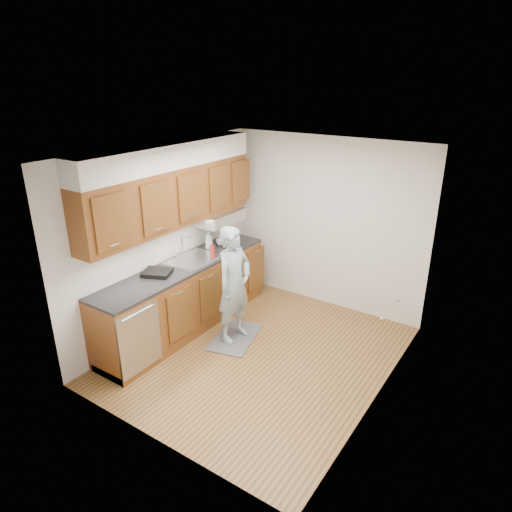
{
  "coord_description": "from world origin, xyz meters",
  "views": [
    {
      "loc": [
        2.66,
        -4.05,
        3.28
      ],
      "look_at": [
        -0.22,
        0.25,
        1.2
      ],
      "focal_mm": 32.0,
      "sensor_mm": 36.0,
      "label": 1
    }
  ],
  "objects_px": {
    "soap_bottle_b": "(230,242)",
    "soda_can": "(213,250)",
    "person": "(234,277)",
    "soap_bottle_a": "(209,239)",
    "soap_bottle_c": "(221,239)",
    "dish_rack": "(157,273)"
  },
  "relations": [
    {
      "from": "soap_bottle_b",
      "to": "soda_can",
      "type": "height_order",
      "value": "soap_bottle_b"
    },
    {
      "from": "soap_bottle_b",
      "to": "soap_bottle_c",
      "type": "relative_size",
      "value": 1.03
    },
    {
      "from": "person",
      "to": "soap_bottle_b",
      "type": "distance_m",
      "value": 0.89
    },
    {
      "from": "soap_bottle_a",
      "to": "soda_can",
      "type": "distance_m",
      "value": 0.23
    },
    {
      "from": "soap_bottle_c",
      "to": "soda_can",
      "type": "distance_m",
      "value": 0.36
    },
    {
      "from": "soap_bottle_b",
      "to": "soda_can",
      "type": "relative_size",
      "value": 1.46
    },
    {
      "from": "soap_bottle_c",
      "to": "soap_bottle_b",
      "type": "bearing_deg",
      "value": -10.55
    },
    {
      "from": "person",
      "to": "soap_bottle_a",
      "type": "bearing_deg",
      "value": 61.68
    },
    {
      "from": "person",
      "to": "soap_bottle_b",
      "type": "height_order",
      "value": "person"
    },
    {
      "from": "person",
      "to": "soap_bottle_a",
      "type": "height_order",
      "value": "person"
    },
    {
      "from": "soap_bottle_a",
      "to": "dish_rack",
      "type": "distance_m",
      "value": 1.07
    },
    {
      "from": "soap_bottle_c",
      "to": "person",
      "type": "bearing_deg",
      "value": -42.93
    },
    {
      "from": "soap_bottle_c",
      "to": "soda_can",
      "type": "xyz_separation_m",
      "value": [
        0.12,
        -0.34,
        -0.03
      ]
    },
    {
      "from": "person",
      "to": "soap_bottle_a",
      "type": "relative_size",
      "value": 5.86
    },
    {
      "from": "person",
      "to": "soap_bottle_a",
      "type": "distance_m",
      "value": 0.97
    },
    {
      "from": "soap_bottle_b",
      "to": "soap_bottle_a",
      "type": "bearing_deg",
      "value": -144.13
    },
    {
      "from": "soap_bottle_b",
      "to": "soda_can",
      "type": "xyz_separation_m",
      "value": [
        -0.07,
        -0.3,
        -0.03
      ]
    },
    {
      "from": "soap_bottle_b",
      "to": "dish_rack",
      "type": "relative_size",
      "value": 0.56
    },
    {
      "from": "soap_bottle_b",
      "to": "soap_bottle_c",
      "type": "distance_m",
      "value": 0.2
    },
    {
      "from": "soap_bottle_a",
      "to": "dish_rack",
      "type": "xyz_separation_m",
      "value": [
        0.04,
        -1.06,
        -0.12
      ]
    },
    {
      "from": "person",
      "to": "soda_can",
      "type": "height_order",
      "value": "person"
    },
    {
      "from": "soap_bottle_a",
      "to": "soda_can",
      "type": "bearing_deg",
      "value": -37.61
    }
  ]
}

